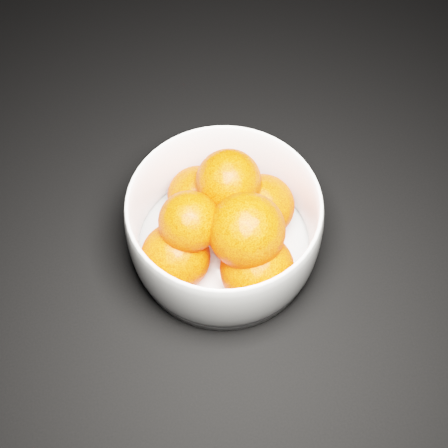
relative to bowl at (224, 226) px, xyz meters
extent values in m
cylinder|color=white|center=(0.00, 0.00, -0.04)|extent=(0.18, 0.18, 0.01)
sphere|color=#FF3905|center=(0.04, 0.02, 0.00)|extent=(0.07, 0.07, 0.07)
sphere|color=#FF3905|center=(-0.02, 0.04, 0.00)|extent=(0.06, 0.06, 0.06)
sphere|color=#FF3905|center=(-0.05, -0.02, 0.00)|extent=(0.07, 0.07, 0.07)
sphere|color=#FF3905|center=(0.02, -0.05, 0.00)|extent=(0.07, 0.07, 0.07)
sphere|color=#FF3905|center=(0.01, 0.03, 0.04)|extent=(0.06, 0.06, 0.06)
sphere|color=#FF3905|center=(-0.03, -0.01, 0.04)|extent=(0.06, 0.06, 0.06)
sphere|color=#FF3905|center=(0.02, -0.03, 0.04)|extent=(0.07, 0.07, 0.07)
camera|label=1|loc=(-0.07, -0.31, 0.53)|focal=50.00mm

